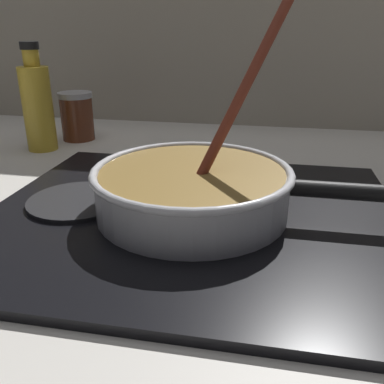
# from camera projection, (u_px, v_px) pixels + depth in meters

# --- Properties ---
(ground) EXTENTS (2.40, 1.60, 0.04)m
(ground) POSITION_uv_depth(u_px,v_px,m) (122.00, 317.00, 0.41)
(ground) COLOR beige
(backsplash_wall) EXTENTS (2.40, 0.02, 0.55)m
(backsplash_wall) POSITION_uv_depth(u_px,v_px,m) (224.00, 13.00, 1.02)
(backsplash_wall) COLOR #B2A893
(backsplash_wall) RESTS_ON ground
(hob_plate) EXTENTS (0.56, 0.48, 0.01)m
(hob_plate) POSITION_uv_depth(u_px,v_px,m) (192.00, 216.00, 0.57)
(hob_plate) COLOR black
(hob_plate) RESTS_ON ground
(burner_ring) EXTENTS (0.16, 0.16, 0.01)m
(burner_ring) POSITION_uv_depth(u_px,v_px,m) (192.00, 209.00, 0.57)
(burner_ring) COLOR #592D0C
(burner_ring) RESTS_ON hob_plate
(spare_burner) EXTENTS (0.14, 0.14, 0.01)m
(spare_burner) POSITION_uv_depth(u_px,v_px,m) (77.00, 201.00, 0.60)
(spare_burner) COLOR #262628
(spare_burner) RESTS_ON hob_plate
(cooking_pan) EXTENTS (0.43, 0.27, 0.29)m
(cooking_pan) POSITION_uv_depth(u_px,v_px,m) (194.00, 188.00, 0.56)
(cooking_pan) COLOR silver
(cooking_pan) RESTS_ON hob_plate
(sauce_bottle) EXTENTS (0.06, 0.06, 0.22)m
(sauce_bottle) POSITION_uv_depth(u_px,v_px,m) (38.00, 105.00, 0.86)
(sauce_bottle) COLOR gold
(sauce_bottle) RESTS_ON ground
(condiment_jar) EXTENTS (0.08, 0.08, 0.11)m
(condiment_jar) POSITION_uv_depth(u_px,v_px,m) (77.00, 116.00, 0.95)
(condiment_jar) COLOR brown
(condiment_jar) RESTS_ON ground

